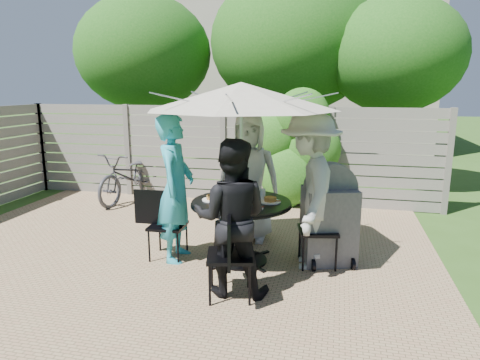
% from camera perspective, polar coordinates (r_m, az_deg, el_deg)
% --- Properties ---
extents(backyard_envelope, '(60.00, 60.00, 5.00)m').
position_cam_1_polar(backyard_envelope, '(15.27, 5.48, 13.88)').
color(backyard_envelope, '#2E5019').
rests_on(backyard_envelope, ground).
extents(patio_table, '(1.34, 1.34, 0.81)m').
position_cam_1_polar(patio_table, '(5.36, 0.16, -5.36)').
color(patio_table, black).
rests_on(patio_table, ground).
extents(umbrella, '(2.54, 2.54, 2.25)m').
position_cam_1_polar(umbrella, '(5.11, 0.17, 11.09)').
color(umbrella, silver).
rests_on(umbrella, ground).
extents(chair_back, '(0.43, 0.63, 0.86)m').
position_cam_1_polar(chair_back, '(6.37, 1.26, -5.34)').
color(chair_back, black).
rests_on(chair_back, ground).
extents(person_back, '(0.95, 0.67, 1.84)m').
position_cam_1_polar(person_back, '(6.07, 1.14, 0.25)').
color(person_back, silver).
rests_on(person_back, ground).
extents(chair_left, '(0.67, 0.46, 0.91)m').
position_cam_1_polar(chair_left, '(5.65, -9.69, -7.68)').
color(chair_left, black).
rests_on(chair_left, ground).
extents(person_left, '(0.52, 0.73, 1.88)m').
position_cam_1_polar(person_left, '(5.43, -8.57, -1.17)').
color(person_left, '#2BA2BA').
rests_on(person_left, ground).
extents(chair_front, '(0.56, 0.74, 0.97)m').
position_cam_1_polar(chair_front, '(4.57, -1.36, -12.28)').
color(chair_front, black).
rests_on(chair_front, ground).
extents(person_front, '(0.88, 0.72, 1.69)m').
position_cam_1_polar(person_front, '(4.50, -1.17, -5.13)').
color(person_front, black).
rests_on(person_front, ground).
extents(chair_right, '(0.72, 0.54, 0.95)m').
position_cam_1_polar(chair_right, '(5.43, 10.44, -8.45)').
color(chair_right, black).
rests_on(chair_right, ground).
extents(person_right, '(0.84, 1.31, 1.93)m').
position_cam_1_polar(person_right, '(5.22, 9.24, -1.45)').
color(person_right, '#B2B4AF').
rests_on(person_right, ground).
extents(plate_back, '(0.26, 0.26, 0.06)m').
position_cam_1_polar(plate_back, '(5.63, 0.61, -1.65)').
color(plate_back, white).
rests_on(plate_back, patio_table).
extents(plate_left, '(0.26, 0.26, 0.06)m').
position_cam_1_polar(plate_left, '(5.34, -3.68, -2.46)').
color(plate_left, white).
rests_on(plate_left, patio_table).
extents(plate_front, '(0.26, 0.26, 0.06)m').
position_cam_1_polar(plate_front, '(4.94, -0.36, -3.66)').
color(plate_front, white).
rests_on(plate_front, patio_table).
extents(plate_right, '(0.26, 0.26, 0.06)m').
position_cam_1_polar(plate_right, '(5.26, 4.06, -2.71)').
color(plate_right, white).
rests_on(plate_right, patio_table).
extents(plate_extra, '(0.24, 0.24, 0.06)m').
position_cam_1_polar(plate_extra, '(4.98, 1.79, -3.54)').
color(plate_extra, white).
rests_on(plate_extra, patio_table).
extents(glass_back, '(0.07, 0.07, 0.14)m').
position_cam_1_polar(glass_back, '(5.54, -0.58, -1.41)').
color(glass_back, silver).
rests_on(glass_back, patio_table).
extents(glass_left, '(0.07, 0.07, 0.14)m').
position_cam_1_polar(glass_left, '(5.21, -2.82, -2.31)').
color(glass_left, silver).
rests_on(glass_left, patio_table).
extents(glass_front, '(0.07, 0.07, 0.14)m').
position_cam_1_polar(glass_front, '(5.02, 0.98, -2.89)').
color(glass_front, silver).
rests_on(glass_front, patio_table).
extents(glass_right, '(0.07, 0.07, 0.14)m').
position_cam_1_polar(glass_right, '(5.35, 3.06, -1.92)').
color(glass_right, silver).
rests_on(glass_right, patio_table).
extents(syrup_jug, '(0.09, 0.09, 0.16)m').
position_cam_1_polar(syrup_jug, '(5.33, -0.41, -1.85)').
color(syrup_jug, '#59280C').
rests_on(syrup_jug, patio_table).
extents(coffee_cup, '(0.08, 0.08, 0.12)m').
position_cam_1_polar(coffee_cup, '(5.48, 1.48, -1.68)').
color(coffee_cup, '#C6B293').
rests_on(coffee_cup, patio_table).
extents(bicycle, '(0.90, 1.93, 0.98)m').
position_cam_1_polar(bicycle, '(8.58, -14.45, 0.52)').
color(bicycle, '#333338').
rests_on(bicycle, ground).
extents(bbq_grill, '(0.75, 0.65, 1.29)m').
position_cam_1_polar(bbq_grill, '(5.45, 11.79, -5.04)').
color(bbq_grill, '#5A5A5F').
rests_on(bbq_grill, ground).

